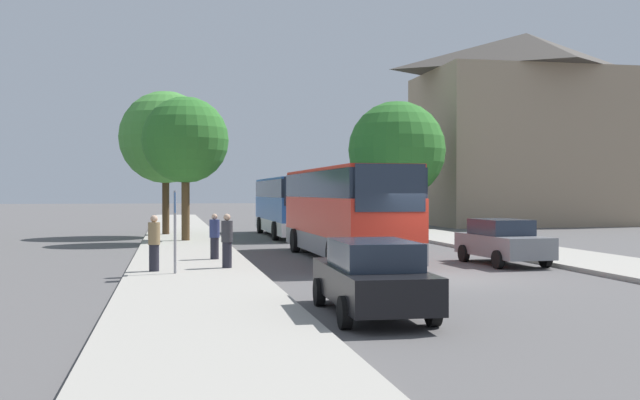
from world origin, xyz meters
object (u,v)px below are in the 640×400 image
Objects in this scene: bus_middle at (288,205)px; tree_right_near at (397,150)px; parked_car_right_near at (502,241)px; pedestrian_waiting_far at (154,243)px; bus_stop_sign at (175,222)px; tree_left_far at (166,138)px; parked_car_left_curb at (372,277)px; parked_car_right_far at (380,224)px; pedestrian_walking_back at (215,236)px; pedestrian_waiting_near at (227,241)px; bus_front at (344,211)px; tree_left_near at (185,140)px.

tree_right_near reaches higher than bus_middle.
pedestrian_waiting_far is (-11.89, -1.30, 0.19)m from parked_car_right_near.
parked_car_right_near is 11.50m from bus_stop_sign.
parked_car_left_curb is at bearing -81.50° from tree_left_far.
parked_car_right_near is at bearing -75.09° from bus_middle.
tree_right_near is (3.59, 23.87, 4.56)m from parked_car_right_near.
bus_middle is 7.97m from tree_left_far.
parked_car_right_far is 13.09m from tree_left_far.
parked_car_right_near is (7.37, 9.57, 0.01)m from parked_car_left_curb.
tree_left_far is (-1.77, 16.50, 4.68)m from pedestrian_walking_back.
parked_car_left_curb is 9.17m from pedestrian_waiting_near.
pedestrian_waiting_far is 0.21× the size of tree_left_far.
tree_right_near is (3.56, 8.31, 4.62)m from parked_car_right_far.
pedestrian_walking_back is (-9.86, 2.45, 0.15)m from parked_car_right_near.
bus_stop_sign is (-11.28, -2.07, 0.85)m from parked_car_right_near.
bus_middle is at bearing 88.46° from bus_front.
parked_car_right_far is at bearing -26.71° from bus_middle.
tree_right_near is (14.86, 25.94, 3.72)m from bus_stop_sign.
pedestrian_waiting_near is 28.25m from tree_right_near.
parked_car_right_near is 2.53× the size of pedestrian_waiting_far.
pedestrian_waiting_near is 0.21× the size of tree_left_far.
pedestrian_waiting_near is at bearing -141.30° from bus_front.
tree_left_far is at bearing 112.21° from bus_front.
parked_car_right_near is 9.68m from pedestrian_waiting_near.
tree_left_near reaches higher than bus_front.
parked_car_right_far is (7.40, 25.14, -0.04)m from parked_car_left_curb.
pedestrian_waiting_far is at bearing 58.03° from parked_car_right_far.
bus_front is 5.97m from parked_car_right_near.
bus_stop_sign is (-6.54, -20.04, -0.11)m from bus_middle.
pedestrian_waiting_far is at bearing -94.91° from tree_left_near.
pedestrian_waiting_far is 4.27m from pedestrian_walking_back.
pedestrian_waiting_far is (-11.92, -16.87, 0.24)m from parked_car_right_far.
tree_left_far is at bearing -162.10° from tree_right_near.
bus_middle is 7.14× the size of pedestrian_walking_back.
parked_car_left_curb is at bearing -132.71° from pedestrian_walking_back.
bus_front is at bearing 39.54° from bus_stop_sign.
bus_stop_sign is at bearing -141.08° from bus_front.
parked_car_right_far is 0.59× the size of tree_left_near.
parked_car_right_far is 2.58× the size of pedestrian_walking_back.
parked_car_right_far is (4.76, -2.41, -1.01)m from bus_middle.
tree_left_near is at bearing 15.74° from parked_car_right_far.
parked_car_right_far is 1.71× the size of bus_stop_sign.
bus_stop_sign reaches higher than pedestrian_walking_back.
bus_stop_sign is at bearing 119.44° from parked_car_left_curb.
tree_left_far is (0.26, 20.26, 4.63)m from pedestrian_waiting_far.
pedestrian_walking_back is 25.67m from tree_right_near.
bus_front is at bearing 91.70° from pedestrian_waiting_near.
bus_middle is 1.36× the size of tree_right_near.
tree_left_near is at bearing 118.79° from bus_front.
pedestrian_waiting_near reaches higher than pedestrian_walking_back.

